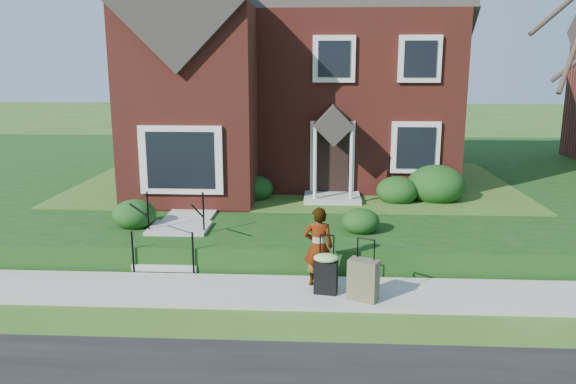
# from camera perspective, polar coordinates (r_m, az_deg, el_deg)

# --- Properties ---
(ground) EXTENTS (120.00, 120.00, 0.00)m
(ground) POSITION_cam_1_polar(r_m,az_deg,el_deg) (11.27, -1.12, -10.28)
(ground) COLOR #2D5119
(ground) RESTS_ON ground
(sidewalk) EXTENTS (60.00, 1.60, 0.08)m
(sidewalk) POSITION_cam_1_polar(r_m,az_deg,el_deg) (11.26, -1.13, -10.09)
(sidewalk) COLOR #9E9B93
(sidewalk) RESTS_ON ground
(terrace) EXTENTS (44.00, 20.00, 0.60)m
(terrace) POSITION_cam_1_polar(r_m,az_deg,el_deg) (21.88, 11.50, 1.59)
(terrace) COLOR #11370F
(terrace) RESTS_ON ground
(walkway) EXTENTS (1.20, 6.00, 0.06)m
(walkway) POSITION_cam_1_polar(r_m,az_deg,el_deg) (16.14, -8.72, -0.99)
(walkway) COLOR #9E9B93
(walkway) RESTS_ON terrace
(main_house) EXTENTS (10.40, 10.20, 9.40)m
(main_house) POSITION_cam_1_polar(r_m,az_deg,el_deg) (20.01, 0.27, 15.12)
(main_house) COLOR maroon
(main_house) RESTS_ON terrace
(front_steps) EXTENTS (1.40, 2.02, 1.50)m
(front_steps) POSITION_cam_1_polar(r_m,az_deg,el_deg) (13.22, -11.45, -4.85)
(front_steps) COLOR #9E9B93
(front_steps) RESTS_ON ground
(foundation_shrubs) EXTENTS (10.02, 4.55, 1.16)m
(foundation_shrubs) POSITION_cam_1_polar(r_m,az_deg,el_deg) (15.82, 1.49, 0.59)
(foundation_shrubs) COLOR #103811
(foundation_shrubs) RESTS_ON terrace
(woman) EXTENTS (0.59, 0.39, 1.62)m
(woman) POSITION_cam_1_polar(r_m,az_deg,el_deg) (11.23, 3.10, -5.55)
(woman) COLOR #999999
(woman) RESTS_ON sidewalk
(suitcase_black) EXTENTS (0.55, 0.48, 1.17)m
(suitcase_black) POSITION_cam_1_polar(r_m,az_deg,el_deg) (10.94, 3.87, -8.02)
(suitcase_black) COLOR black
(suitcase_black) RESTS_ON sidewalk
(suitcase_olive) EXTENTS (0.63, 0.51, 1.19)m
(suitcase_olive) POSITION_cam_1_polar(r_m,az_deg,el_deg) (10.74, 7.66, -8.83)
(suitcase_olive) COLOR brown
(suitcase_olive) RESTS_ON sidewalk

